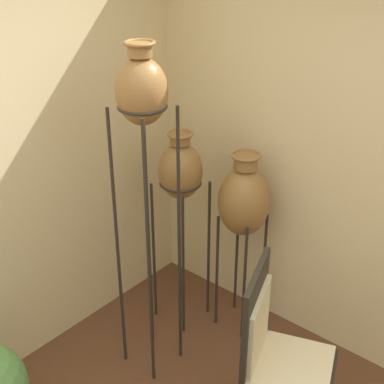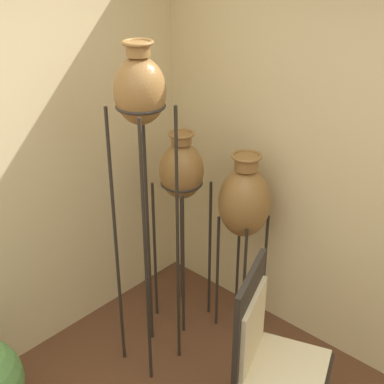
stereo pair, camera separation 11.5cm
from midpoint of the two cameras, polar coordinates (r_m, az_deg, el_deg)
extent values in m
cylinder|color=#28231E|center=(3.07, -5.70, -7.76)|extent=(0.02, 0.02, 1.75)
cylinder|color=#28231E|center=(3.22, -2.40, -5.77)|extent=(0.02, 0.02, 1.75)
cylinder|color=#28231E|center=(3.24, -8.96, -6.00)|extent=(0.02, 0.02, 1.75)
cylinder|color=#28231E|center=(3.38, -5.66, -4.21)|extent=(0.02, 0.02, 1.75)
torus|color=#28231E|center=(2.85, -6.48, 9.03)|extent=(0.27, 0.27, 0.02)
ellipsoid|color=olive|center=(2.82, -6.57, 10.59)|extent=(0.28, 0.28, 0.36)
cylinder|color=olive|center=(2.77, -6.81, 14.82)|extent=(0.12, 0.12, 0.07)
torus|color=olive|center=(2.77, -6.85, 15.51)|extent=(0.16, 0.16, 0.02)
cylinder|color=#28231E|center=(3.61, -1.87, -8.10)|extent=(0.02, 0.02, 1.08)
cylinder|color=#28231E|center=(3.79, 0.91, -6.29)|extent=(0.02, 0.02, 1.08)
cylinder|color=#28231E|center=(3.77, -4.98, -6.53)|extent=(0.02, 0.02, 1.08)
cylinder|color=#28231E|center=(3.94, -2.17, -4.87)|extent=(0.02, 0.02, 1.08)
torus|color=#28231E|center=(3.51, -2.17, 0.97)|extent=(0.28, 0.28, 0.02)
ellipsoid|color=olive|center=(3.47, -2.19, 2.25)|extent=(0.29, 0.29, 0.38)
cylinder|color=olive|center=(3.38, -2.26, 5.69)|extent=(0.13, 0.13, 0.07)
torus|color=olive|center=(3.37, -2.27, 6.20)|extent=(0.17, 0.17, 0.02)
cylinder|color=#28231E|center=(3.63, 4.67, -9.93)|extent=(0.02, 0.02, 0.89)
cylinder|color=#28231E|center=(3.78, 6.75, -8.29)|extent=(0.02, 0.02, 0.89)
cylinder|color=#28231E|center=(3.74, 1.79, -8.58)|extent=(0.02, 0.02, 0.89)
cylinder|color=#28231E|center=(3.89, 3.93, -7.06)|extent=(0.02, 0.02, 0.89)
torus|color=#28231E|center=(3.52, 4.53, -2.55)|extent=(0.24, 0.24, 0.02)
ellipsoid|color=olive|center=(3.47, 4.59, -1.02)|extent=(0.34, 0.34, 0.47)
cylinder|color=olive|center=(3.34, 4.77, 3.23)|extent=(0.15, 0.15, 0.09)
torus|color=olive|center=(3.33, 4.80, 3.93)|extent=(0.20, 0.20, 0.02)
cylinder|color=#28231E|center=(3.37, 6.33, -18.39)|extent=(0.02, 0.02, 0.46)
cube|color=#28231E|center=(3.03, 9.31, -18.46)|extent=(0.61, 0.59, 0.03)
cube|color=beige|center=(3.00, 9.36, -17.99)|extent=(0.56, 0.54, 0.04)
cube|color=#28231E|center=(2.84, 5.51, -13.21)|extent=(0.44, 0.19, 0.59)
cube|color=beige|center=(2.88, 5.99, -14.21)|extent=(0.37, 0.16, 0.41)
camera|label=1|loc=(0.06, -90.99, -0.51)|focal=50.00mm
camera|label=2|loc=(0.06, 89.01, 0.51)|focal=50.00mm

